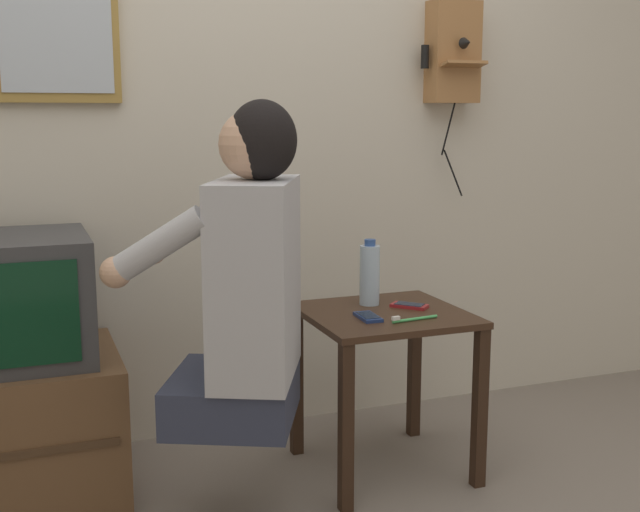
# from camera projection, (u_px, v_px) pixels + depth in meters

# --- Properties ---
(wall_back) EXTENTS (6.80, 0.05, 2.55)m
(wall_back) POSITION_uv_depth(u_px,v_px,m) (227.00, 99.00, 2.97)
(wall_back) COLOR beige
(wall_back) RESTS_ON ground_plane
(side_table) EXTENTS (0.53, 0.51, 0.56)m
(side_table) POSITION_uv_depth(u_px,v_px,m) (385.00, 344.00, 2.72)
(side_table) COLOR #382316
(side_table) RESTS_ON ground_plane
(person) EXTENTS (0.62, 0.59, 0.94)m
(person) POSITION_uv_depth(u_px,v_px,m) (247.00, 279.00, 2.32)
(person) COLOR #2D3347
(person) RESTS_ON ground_plane
(tv_stand) EXTENTS (0.68, 0.57, 0.46)m
(tv_stand) POSITION_uv_depth(u_px,v_px,m) (12.00, 428.00, 2.57)
(tv_stand) COLOR brown
(tv_stand) RESTS_ON ground_plane
(wall_phone_antique) EXTENTS (0.24, 0.18, 0.81)m
(wall_phone_antique) POSITION_uv_depth(u_px,v_px,m) (453.00, 51.00, 3.18)
(wall_phone_antique) COLOR #9E6B3D
(wall_mirror) EXTENTS (0.41, 0.03, 0.65)m
(wall_mirror) POSITION_uv_depth(u_px,v_px,m) (54.00, 3.00, 2.67)
(wall_mirror) COLOR olive
(cell_phone_held) EXTENTS (0.07, 0.13, 0.01)m
(cell_phone_held) POSITION_uv_depth(u_px,v_px,m) (368.00, 317.00, 2.61)
(cell_phone_held) COLOR navy
(cell_phone_held) RESTS_ON side_table
(cell_phone_spare) EXTENTS (0.13, 0.13, 0.01)m
(cell_phone_spare) POSITION_uv_depth(u_px,v_px,m) (409.00, 306.00, 2.76)
(cell_phone_spare) COLOR maroon
(cell_phone_spare) RESTS_ON side_table
(water_bottle) EXTENTS (0.07, 0.07, 0.23)m
(water_bottle) POSITION_uv_depth(u_px,v_px,m) (370.00, 274.00, 2.79)
(water_bottle) COLOR #ADC6DB
(water_bottle) RESTS_ON side_table
(toothbrush) EXTENTS (0.17, 0.03, 0.02)m
(toothbrush) POSITION_uv_depth(u_px,v_px,m) (411.00, 319.00, 2.58)
(toothbrush) COLOR #4CBF66
(toothbrush) RESTS_ON side_table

